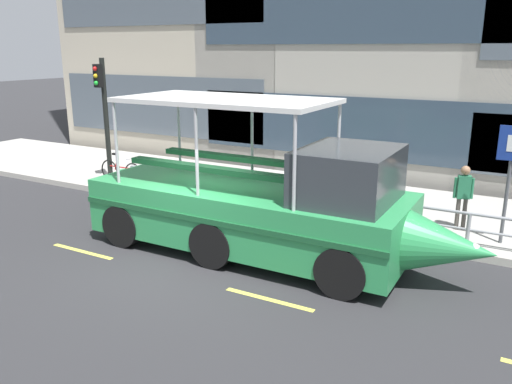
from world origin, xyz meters
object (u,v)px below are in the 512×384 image
Objects in this scene: traffic_light_pole at (104,108)px; leaned_bicycle at (121,171)px; pedestrian_near_bow at (463,191)px; pedestrian_mid_left at (335,169)px; duck_tour_boat at (268,207)px; parking_sign at (510,165)px.

traffic_light_pole is 2.11m from leaned_bicycle.
pedestrian_mid_left is (-3.37, 0.28, 0.11)m from pedestrian_near_bow.
leaned_bicycle is 0.20× the size of duck_tour_boat.
leaned_bicycle is at bearing 158.36° from duck_tour_boat.
parking_sign is 1.39m from pedestrian_near_bow.
duck_tour_boat is at bearing -93.39° from pedestrian_mid_left.
duck_tour_boat is at bearing -148.59° from parking_sign.
pedestrian_near_bow is at bearing 3.03° from traffic_light_pole.
leaned_bicycle is 10.52m from pedestrian_near_bow.
duck_tour_boat is at bearing -137.33° from pedestrian_near_bow.
pedestrian_mid_left is (-4.33, 0.81, -0.75)m from parking_sign.
parking_sign is 11.54m from leaned_bicycle.
pedestrian_near_bow is 3.38m from pedestrian_mid_left.
leaned_bicycle is at bearing -176.95° from pedestrian_near_bow.
pedestrian_near_bow is (3.58, 3.30, 0.03)m from duck_tour_boat.
duck_tour_boat reaches higher than parking_sign.
traffic_light_pole reaches higher than parking_sign.
parking_sign is at bearing 0.27° from traffic_light_pole.
traffic_light_pole is at bearing 159.93° from duck_tour_boat.
traffic_light_pole reaches higher than duck_tour_boat.
duck_tour_boat is (7.43, -2.72, -1.49)m from traffic_light_pole.
parking_sign is at bearing 0.15° from leaned_bicycle.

